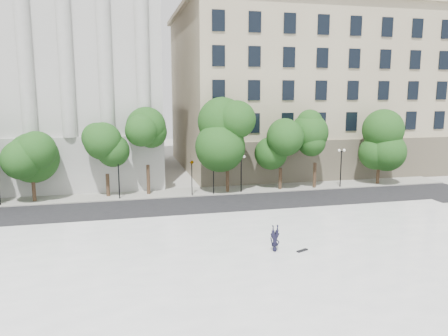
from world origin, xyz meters
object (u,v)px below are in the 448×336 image
at_px(traffic_light_west, 192,160).
at_px(skateboard, 302,250).
at_px(person_lying, 275,248).
at_px(traffic_light_east, 213,160).

xyz_separation_m(traffic_light_west, skateboard, (4.10, -18.33, -3.26)).
distance_m(traffic_light_west, person_lying, 18.36).
bearing_deg(person_lying, skateboard, -11.01).
bearing_deg(traffic_light_west, person_lying, -82.39).
bearing_deg(skateboard, traffic_light_west, 78.97).
height_order(traffic_light_east, person_lying, traffic_light_east).
relative_size(traffic_light_west, person_lying, 2.49).
bearing_deg(traffic_light_east, skateboard, -84.21).
height_order(traffic_light_west, person_lying, traffic_light_west).
bearing_deg(traffic_light_east, person_lying, -89.51).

